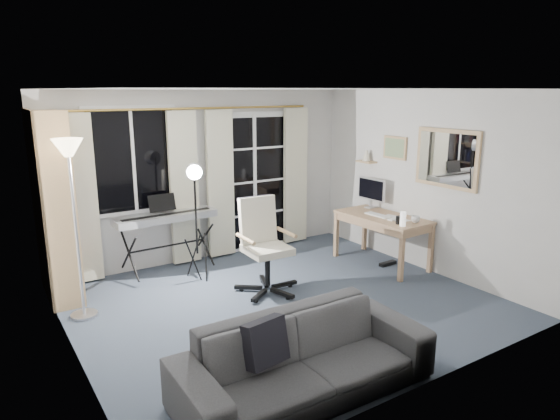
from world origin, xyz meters
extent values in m
cube|color=#333B4A|center=(0.00, 0.00, -0.01)|extent=(4.50, 4.00, 0.02)
cube|color=white|center=(-1.05, 1.98, 1.50)|extent=(1.20, 0.06, 1.40)
cube|color=black|center=(-1.05, 1.95, 1.50)|extent=(1.10, 0.02, 1.30)
cube|color=white|center=(-1.05, 1.94, 1.50)|extent=(0.04, 0.03, 1.30)
cube|color=white|center=(0.75, 1.98, 1.02)|extent=(1.32, 0.06, 2.11)
cube|color=black|center=(0.45, 1.95, 1.02)|extent=(0.55, 0.02, 1.95)
cube|color=black|center=(1.05, 1.95, 1.02)|extent=(0.55, 0.02, 1.95)
cube|color=white|center=(0.75, 1.94, 1.02)|extent=(0.05, 0.04, 2.05)
cube|color=white|center=(0.75, 1.94, 0.55)|extent=(1.15, 0.03, 0.03)
cube|color=white|center=(0.75, 1.94, 1.05)|extent=(1.15, 0.03, 0.03)
cube|color=white|center=(0.75, 1.94, 1.55)|extent=(1.15, 0.03, 0.03)
cylinder|color=gold|center=(-0.15, 1.90, 2.15)|extent=(3.50, 0.03, 0.03)
cube|color=beige|center=(-1.75, 1.88, 1.08)|extent=(0.40, 0.07, 2.10)
cube|color=beige|center=(-0.40, 1.88, 1.08)|extent=(0.40, 0.07, 2.10)
cube|color=beige|center=(0.15, 1.88, 1.08)|extent=(0.40, 0.07, 2.10)
cube|color=beige|center=(1.45, 1.88, 1.08)|extent=(0.40, 0.07, 2.10)
cube|color=tan|center=(-2.10, 1.15, 1.09)|extent=(0.35, 0.04, 2.19)
cube|color=tan|center=(-2.08, 2.13, 1.09)|extent=(0.35, 0.04, 2.19)
cube|color=tan|center=(-2.25, 1.65, 1.09)|extent=(0.06, 0.98, 2.19)
cube|color=tan|center=(-2.09, 1.64, 0.03)|extent=(0.38, 0.99, 0.03)
cube|color=tan|center=(-2.09, 1.64, 0.44)|extent=(0.38, 0.99, 0.03)
cube|color=tan|center=(-2.09, 1.64, 0.85)|extent=(0.38, 0.99, 0.03)
cube|color=tan|center=(-2.09, 1.64, 1.27)|extent=(0.38, 0.99, 0.03)
cube|color=tan|center=(-2.09, 1.64, 1.68)|extent=(0.38, 0.99, 0.03)
cube|color=tan|center=(-2.09, 1.64, 2.15)|extent=(0.38, 0.99, 0.03)
cube|color=#ABAFA5|center=(-2.08, 1.24, 0.59)|extent=(0.25, 0.07, 0.28)
cube|color=#9B4740|center=(-2.08, 1.34, 0.56)|extent=(0.25, 0.05, 0.22)
cube|color=#383838|center=(-2.07, 1.43, 0.58)|extent=(0.25, 0.05, 0.25)
cube|color=#9B4740|center=(-2.07, 1.52, 0.61)|extent=(0.25, 0.05, 0.33)
cube|color=#ABAFA5|center=(-2.07, 1.60, 0.58)|extent=(0.25, 0.06, 0.25)
cube|color=#D03B7F|center=(-2.07, 1.70, 0.58)|extent=(0.25, 0.05, 0.26)
cube|color=navy|center=(-2.06, 1.79, 0.58)|extent=(0.25, 0.06, 0.27)
cube|color=#9B4740|center=(-2.06, 1.88, 0.58)|extent=(0.25, 0.04, 0.25)
cube|color=#D03B7F|center=(-2.06, 1.96, 0.58)|extent=(0.25, 0.07, 0.26)
cube|color=#383838|center=(-2.06, 2.06, 0.60)|extent=(0.25, 0.04, 0.29)
cube|color=navy|center=(-2.08, 1.24, 1.02)|extent=(0.25, 0.04, 0.30)
cube|color=#383838|center=(-2.08, 1.32, 1.01)|extent=(0.25, 0.07, 0.29)
cube|color=#383838|center=(-2.07, 1.42, 0.99)|extent=(0.25, 0.05, 0.25)
cube|color=navy|center=(-2.07, 1.51, 0.98)|extent=(0.25, 0.04, 0.24)
cube|color=navy|center=(-2.07, 1.59, 0.99)|extent=(0.25, 0.05, 0.26)
cube|color=#383838|center=(-2.07, 1.67, 1.02)|extent=(0.25, 0.04, 0.30)
cube|color=#383838|center=(-2.07, 1.75, 0.99)|extent=(0.25, 0.06, 0.24)
cube|color=#B76B44|center=(-2.06, 1.84, 0.99)|extent=(0.25, 0.05, 0.25)
cube|color=#9B4740|center=(-2.06, 1.93, 1.00)|extent=(0.25, 0.04, 0.27)
cube|color=#383838|center=(-2.06, 2.01, 0.99)|extent=(0.25, 0.04, 0.25)
cube|color=#D03B7F|center=(-2.08, 1.24, 1.44)|extent=(0.25, 0.05, 0.31)
cube|color=#383838|center=(-2.08, 1.32, 1.40)|extent=(0.25, 0.04, 0.24)
cube|color=#ABAFA5|center=(-2.07, 1.40, 1.45)|extent=(0.25, 0.04, 0.33)
cube|color=#ABAFA5|center=(-2.07, 1.47, 1.43)|extent=(0.25, 0.04, 0.30)
cube|color=#9B4740|center=(-2.07, 1.56, 1.40)|extent=(0.25, 0.04, 0.24)
cube|color=navy|center=(-2.07, 1.63, 1.41)|extent=(0.25, 0.05, 0.25)
cylinder|color=#B2B2B7|center=(-2.01, 0.89, 0.02)|extent=(0.30, 0.30, 0.03)
cylinder|color=#B2B2B7|center=(-2.01, 0.89, 0.91)|extent=(0.03, 0.03, 1.78)
cone|color=#FFE5B2|center=(-2.01, 0.89, 1.83)|extent=(0.33, 0.33, 0.18)
cylinder|color=black|center=(-1.27, 1.68, 0.36)|extent=(0.05, 0.65, 0.59)
cylinder|color=black|center=(-1.27, 1.68, 0.36)|extent=(0.05, 0.65, 0.59)
cylinder|color=black|center=(-0.23, 1.72, 0.36)|extent=(0.05, 0.65, 0.59)
cylinder|color=black|center=(-0.23, 1.72, 0.36)|extent=(0.05, 0.65, 0.59)
cylinder|color=black|center=(-0.75, 1.70, 0.36)|extent=(1.04, 0.07, 0.02)
cube|color=silver|center=(-0.75, 1.70, 0.76)|extent=(1.37, 0.40, 0.09)
cube|color=white|center=(-0.74, 1.62, 0.80)|extent=(1.25, 0.19, 0.02)
cube|color=black|center=(-0.74, 1.66, 0.81)|extent=(1.21, 0.13, 0.01)
cube|color=black|center=(-0.75, 1.80, 0.94)|extent=(0.37, 0.09, 0.23)
cylinder|color=black|center=(-0.42, 1.19, 0.28)|extent=(0.11, 0.23, 0.62)
cylinder|color=black|center=(-0.53, 1.33, 0.28)|extent=(0.16, 0.20, 0.62)
cylinder|color=black|center=(-0.60, 1.17, 0.28)|extent=(0.24, 0.06, 0.62)
cylinder|color=black|center=(-0.52, 1.23, 0.89)|extent=(0.03, 0.03, 1.07)
cylinder|color=silver|center=(-0.54, 1.19, 1.42)|extent=(0.23, 0.18, 0.21)
cylinder|color=white|center=(-0.56, 1.13, 1.42)|extent=(0.17, 0.09, 0.18)
cube|color=black|center=(0.25, 0.37, 0.05)|extent=(0.35, 0.07, 0.04)
cylinder|color=black|center=(0.34, 0.37, 0.03)|extent=(0.06, 0.06, 0.05)
cube|color=black|center=(0.10, 0.60, 0.05)|extent=(0.17, 0.34, 0.04)
cylinder|color=black|center=(0.13, 0.68, 0.03)|extent=(0.06, 0.06, 0.05)
cube|color=black|center=(-0.17, 0.52, 0.05)|extent=(0.30, 0.25, 0.04)
cylinder|color=black|center=(-0.24, 0.58, 0.03)|extent=(0.06, 0.06, 0.05)
cube|color=black|center=(-0.18, 0.25, 0.05)|extent=(0.32, 0.24, 0.04)
cylinder|color=black|center=(-0.25, 0.20, 0.03)|extent=(0.06, 0.06, 0.05)
cube|color=black|center=(0.08, 0.15, 0.05)|extent=(0.15, 0.35, 0.04)
cylinder|color=black|center=(0.10, 0.07, 0.03)|extent=(0.06, 0.06, 0.05)
cylinder|color=black|center=(0.01, 0.38, 0.30)|extent=(0.07, 0.07, 0.43)
cube|color=beige|center=(0.01, 0.38, 0.54)|extent=(0.51, 0.51, 0.09)
cube|color=beige|center=(0.02, 0.62, 0.86)|extent=(0.48, 0.15, 0.56)
cube|color=black|center=(0.02, 0.66, 0.88)|extent=(0.45, 0.12, 0.52)
cylinder|color=tan|center=(-0.26, 0.41, 0.71)|extent=(0.06, 0.43, 0.05)
cylinder|color=tan|center=(0.29, 0.39, 0.71)|extent=(0.06, 0.43, 0.05)
cube|color=#A17852|center=(1.88, 0.38, 0.68)|extent=(0.71, 1.33, 0.04)
cube|color=#A17852|center=(1.88, 0.38, 0.62)|extent=(0.67, 1.30, 0.09)
cube|color=#A17852|center=(1.62, -0.25, 0.33)|extent=(0.06, 0.06, 0.66)
cube|color=#A17852|center=(2.20, -0.23, 0.33)|extent=(0.06, 0.06, 0.66)
cube|color=#A17852|center=(1.56, 0.98, 0.33)|extent=(0.06, 0.06, 0.66)
cube|color=#A17852|center=(2.14, 1.00, 0.33)|extent=(0.06, 0.06, 0.66)
cube|color=silver|center=(2.08, 0.83, 0.71)|extent=(0.17, 0.12, 0.01)
cube|color=silver|center=(2.08, 0.83, 0.83)|extent=(0.04, 0.03, 0.21)
cube|color=silver|center=(2.08, 0.83, 0.98)|extent=(0.06, 0.50, 0.32)
cube|color=black|center=(2.06, 0.82, 0.98)|extent=(0.03, 0.47, 0.28)
cube|color=white|center=(1.83, 0.41, 0.71)|extent=(0.15, 0.40, 0.02)
cube|color=white|center=(1.79, 0.13, 0.71)|extent=(0.06, 0.10, 0.02)
cube|color=white|center=(1.93, 0.23, 0.70)|extent=(0.25, 0.31, 0.01)
cube|color=white|center=(1.91, 0.04, 0.70)|extent=(0.20, 0.15, 0.00)
cube|color=black|center=(1.73, -0.06, 0.76)|extent=(0.05, 0.04, 0.11)
cylinder|color=white|center=(1.71, -0.15, 0.79)|extent=(0.08, 0.08, 0.19)
cube|color=black|center=(1.93, 0.28, 0.02)|extent=(0.28, 0.09, 0.05)
imported|color=silver|center=(1.98, -0.12, 0.76)|extent=(0.12, 0.10, 0.11)
cube|color=tan|center=(2.23, -0.35, 1.55)|extent=(0.04, 0.94, 0.74)
cube|color=white|center=(2.21, -0.35, 1.55)|extent=(0.01, 0.84, 0.64)
cube|color=tan|center=(2.23, 0.55, 1.60)|extent=(0.03, 0.42, 0.32)
cube|color=#56AD93|center=(2.21, 0.55, 1.60)|extent=(0.00, 0.36, 0.26)
cube|color=tan|center=(2.16, 1.05, 1.35)|extent=(0.16, 0.30, 0.02)
cone|color=beige|center=(2.16, 1.05, 1.44)|extent=(0.12, 0.12, 0.15)
imported|color=#2D2D2F|center=(-0.82, -1.55, 0.41)|extent=(2.12, 0.66, 0.83)
cube|color=black|center=(-1.12, -1.44, 0.49)|extent=(0.38, 0.25, 0.37)
camera|label=1|loc=(-2.93, -4.45, 2.39)|focal=32.00mm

